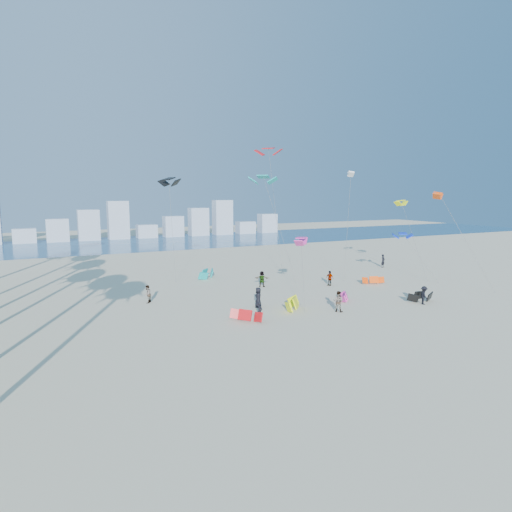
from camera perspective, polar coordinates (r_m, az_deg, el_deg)
name	(u,v)px	position (r m, az deg, el deg)	size (l,w,h in m)	color
ground	(331,371)	(26.97, 9.58, -14.31)	(220.00, 220.00, 0.00)	beige
ocean	(120,244)	(93.88, -16.94, 1.49)	(220.00, 220.00, 0.00)	navy
kitesurfer_near	(260,311)	(36.11, 0.47, -7.06)	(0.57, 0.38, 1.57)	black
kitesurfer_mid	(338,301)	(39.42, 10.44, -5.71)	(0.88, 0.69, 1.82)	gray
kitesurfers_far	(299,285)	(46.14, 5.48, -3.65)	(34.51, 18.53, 1.81)	black
grounded_kites	(295,292)	(44.38, 4.94, -4.63)	(21.97, 21.99, 1.04)	red
flying_kites	(295,182)	(52.90, 5.01, 9.38)	(29.95, 24.50, 16.51)	#E0319F
distant_skyline	(106,225)	(103.29, -18.56, 3.71)	(85.00, 3.00, 8.40)	#9EADBF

